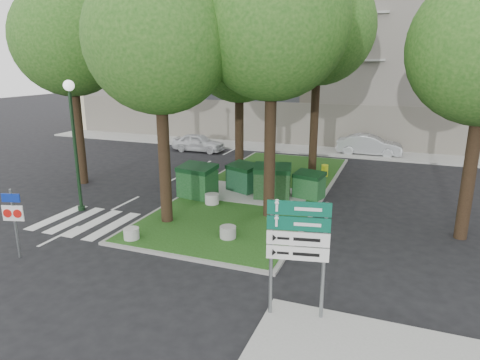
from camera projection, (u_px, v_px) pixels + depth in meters
The scene contains 24 objects.
ground at pixel (168, 255), 13.88m from camera, with size 120.00×120.00×0.00m, color black.
median_island at pixel (261, 189), 20.89m from camera, with size 6.00×16.00×0.12m, color #1E4012.
median_kerb at pixel (261, 190), 20.89m from camera, with size 6.30×16.30×0.10m, color gray.
building_sidewalk at pixel (300, 149), 30.51m from camera, with size 42.00×3.00×0.12m, color #999993.
zebra_crossing at pixel (103, 224), 16.52m from camera, with size 5.00×3.00×0.01m, color silver.
apartment_building at pixel (325, 38), 35.15m from camera, with size 41.00×12.00×16.00m, color #BEAD8E.
tree_median_near_left at pixel (161, 24), 14.72m from camera, with size 5.20×5.20×10.53m.
tree_median_near_right at pixel (275, 6), 15.14m from camera, with size 5.60×5.60×11.46m.
tree_median_mid at pixel (241, 42), 20.49m from camera, with size 4.80×4.80×9.99m.
tree_median_far at pixel (321, 16), 21.73m from camera, with size 5.80×5.80×11.93m.
tree_street_left at pixel (71, 27), 20.20m from camera, with size 5.40×5.40×11.00m.
dumpster_a at pixel (197, 181), 19.37m from camera, with size 1.81×1.39×1.53m.
dumpster_b at pixel (243, 177), 20.32m from camera, with size 1.73×1.50×1.35m.
dumpster_c at pixel (272, 182), 19.30m from camera, with size 1.86×1.48×1.54m.
dumpster_d at pixel (309, 185), 19.30m from camera, with size 1.49×1.21×1.21m.
bollard_left at pixel (131, 233), 14.85m from camera, with size 0.54×0.54×0.38m, color #ACADA7.
bollard_right at pixel (228, 232), 14.94m from camera, with size 0.57×0.57×0.41m, color gray.
bollard_mid at pixel (212, 199), 18.54m from camera, with size 0.61×0.61×0.44m, color #A4A39F.
litter_bin at pixel (325, 170), 23.00m from camera, with size 0.36×0.36×0.63m, color yellow.
street_lamp at pixel (73, 131), 17.24m from camera, with size 0.43×0.43×5.39m.
traffic_sign_pole at pixel (14, 214), 13.36m from camera, with size 0.67×0.22×2.29m.
directional_sign at pixel (298, 241), 9.91m from camera, with size 1.44×0.35×2.91m.
car_white at pixel (198, 143), 29.93m from camera, with size 1.48×3.68×1.25m, color silver.
car_silver at pixel (369, 145), 28.64m from camera, with size 1.48×4.25×1.40m, color #9CA0A3.
Camera 1 is at (6.73, -11.05, 6.05)m, focal length 32.00 mm.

